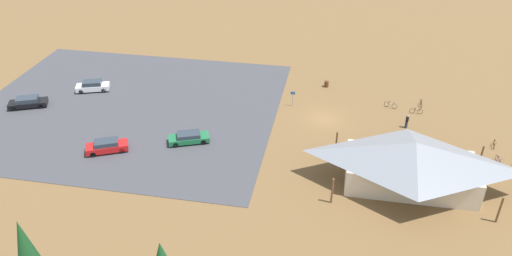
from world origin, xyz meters
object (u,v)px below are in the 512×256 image
(lot_sign, at_px, (293,96))
(bicycle_orange_trailside, at_px, (494,144))
(trash_bin, at_px, (326,84))
(bicycle_purple_yard_center, at_px, (498,161))
(bicycle_black_near_porch, at_px, (416,111))
(visitor_at_bikes, at_px, (407,121))
(bike_pavilion, at_px, (413,161))
(pine_east, at_px, (27,253))
(bicycle_red_front_row, at_px, (421,103))
(car_red_aisle_side, at_px, (107,146))
(car_white_back_corner, at_px, (93,86))
(car_green_inner_stall, at_px, (189,138))
(bicycle_silver_mid_cluster, at_px, (391,105))
(bicycle_green_yard_front, at_px, (479,167))
(car_black_mid_lot, at_px, (28,102))

(lot_sign, xyz_separation_m, bicycle_orange_trailside, (-23.82, 5.42, -1.06))
(trash_bin, xyz_separation_m, bicycle_purple_yard_center, (-19.49, 15.22, -0.09))
(bicycle_black_near_porch, distance_m, visitor_at_bikes, 4.12)
(bicycle_purple_yard_center, bearing_deg, bike_pavilion, 29.85)
(pine_east, height_order, bicycle_red_front_row, pine_east)
(car_red_aisle_side, xyz_separation_m, car_white_back_corner, (8.49, -13.64, 0.02))
(lot_sign, relative_size, car_green_inner_stall, 0.44)
(bicycle_orange_trailside, bearing_deg, bicycle_purple_yard_center, 85.05)
(bike_pavilion, height_order, car_white_back_corner, bike_pavilion)
(bicycle_orange_trailside, xyz_separation_m, bicycle_silver_mid_cluster, (11.20, -7.31, 0.02))
(bicycle_orange_trailside, bearing_deg, pine_east, 37.07)
(car_green_inner_stall, bearing_deg, pine_east, 79.87)
(bicycle_green_yard_front, bearing_deg, car_red_aisle_side, 5.77)
(bike_pavilion, height_order, bicycle_purple_yard_center, bike_pavilion)
(pine_east, relative_size, car_green_inner_stall, 1.68)
(pine_east, height_order, bicycle_orange_trailside, pine_east)
(bicycle_red_front_row, distance_m, car_black_mid_lot, 51.33)
(bicycle_orange_trailside, relative_size, car_black_mid_lot, 0.32)
(bicycle_silver_mid_cluster, bearing_deg, bicycle_green_yard_front, 125.08)
(car_black_mid_lot, distance_m, car_green_inner_stall, 23.54)
(lot_sign, height_order, bicycle_orange_trailside, lot_sign)
(bike_pavilion, distance_m, car_white_back_corner, 43.53)
(bicycle_orange_trailside, height_order, car_white_back_corner, car_white_back_corner)
(bicycle_silver_mid_cluster, bearing_deg, car_black_mid_lot, 10.37)
(pine_east, relative_size, bicycle_black_near_porch, 5.02)
(car_red_aisle_side, bearing_deg, bicycle_orange_trailside, -168.15)
(bicycle_orange_trailside, distance_m, car_green_inner_stall, 34.96)
(bicycle_green_yard_front, height_order, car_black_mid_lot, car_black_mid_lot)
(lot_sign, height_order, bicycle_red_front_row, lot_sign)
(pine_east, distance_m, bicycle_black_near_porch, 47.26)
(bicycle_purple_yard_center, bearing_deg, bicycle_red_front_row, -59.60)
(trash_bin, bearing_deg, car_green_inner_stall, 49.76)
(lot_sign, relative_size, bicycle_orange_trailside, 1.35)
(car_green_inner_stall, xyz_separation_m, car_white_back_corner, (16.94, -10.16, 0.09))
(pine_east, bearing_deg, car_green_inner_stall, -100.13)
(bicycle_orange_trailside, bearing_deg, car_white_back_corner, -5.14)
(bicycle_green_yard_front, relative_size, bicycle_silver_mid_cluster, 1.01)
(bicycle_red_front_row, bearing_deg, bicycle_green_yard_front, 109.05)
(car_black_mid_lot, bearing_deg, bicycle_purple_yard_center, 177.84)
(bicycle_silver_mid_cluster, relative_size, car_green_inner_stall, 0.33)
(trash_bin, relative_size, car_black_mid_lot, 0.18)
(bicycle_red_front_row, bearing_deg, car_black_mid_lot, 10.89)
(trash_bin, distance_m, lot_sign, 7.67)
(car_green_inner_stall, bearing_deg, car_white_back_corner, -30.95)
(bicycle_black_near_porch, xyz_separation_m, car_white_back_corner, (43.40, 1.67, 0.41))
(car_red_aisle_side, relative_size, car_green_inner_stall, 0.98)
(bicycle_green_yard_front, bearing_deg, bike_pavilion, 28.30)
(bicycle_orange_trailside, xyz_separation_m, car_white_back_corner, (51.45, -4.63, 0.42))
(car_black_mid_lot, bearing_deg, bicycle_green_yard_front, 176.10)
(lot_sign, height_order, bicycle_purple_yard_center, lot_sign)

